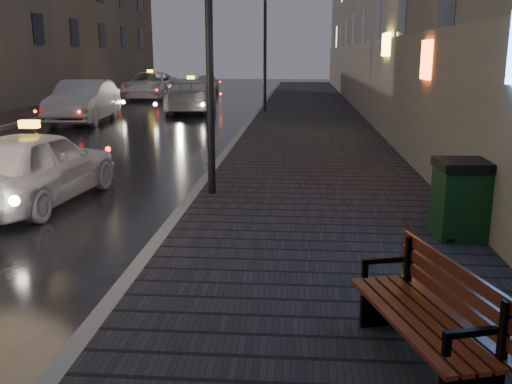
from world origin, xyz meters
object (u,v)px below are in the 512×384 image
at_px(bench, 432,314).
at_px(taxi_near, 33,167).
at_px(car_far, 207,83).
at_px(taxi_far, 151,85).
at_px(lamp_near, 209,9).
at_px(trash_bin, 461,198).
at_px(car_left_mid, 84,102).
at_px(lamp_far, 265,36).
at_px(taxi_mid, 191,96).

xyz_separation_m(bench, taxi_near, (-6.00, 5.42, 0.11)).
bearing_deg(bench, car_far, 85.83).
bearing_deg(taxi_far, lamp_near, -73.67).
bearing_deg(bench, trash_bin, 55.40).
height_order(taxi_near, car_left_mid, car_left_mid).
height_order(trash_bin, car_left_mid, car_left_mid).
bearing_deg(car_far, taxi_far, 56.23).
relative_size(taxi_near, car_left_mid, 0.81).
bearing_deg(taxi_far, taxi_near, -80.81).
bearing_deg(lamp_far, lamp_near, -90.00).
bearing_deg(lamp_near, car_left_mid, 120.25).
distance_m(lamp_far, taxi_near, 17.05).
xyz_separation_m(lamp_near, car_left_mid, (-7.10, 12.18, -2.64)).
bearing_deg(lamp_far, trash_bin, -77.87).
distance_m(bench, taxi_mid, 23.38).
bearing_deg(trash_bin, taxi_far, 109.65).
xyz_separation_m(car_left_mid, car_far, (2.08, 18.16, -0.17)).
bearing_deg(lamp_near, taxi_far, 107.11).
bearing_deg(taxi_near, lamp_near, -165.87).
bearing_deg(lamp_near, taxi_near, -170.98).
bearing_deg(taxi_near, bench, 143.04).
bearing_deg(trash_bin, car_left_mid, 123.84).
bearing_deg(taxi_far, car_far, 61.82).
bearing_deg(car_far, car_left_mid, 77.11).
bearing_deg(lamp_far, bench, -82.79).
distance_m(lamp_near, lamp_far, 16.00).
bearing_deg(car_far, taxi_mid, 89.80).
height_order(car_left_mid, taxi_mid, car_left_mid).
distance_m(bench, car_far, 37.11).
relative_size(trash_bin, taxi_far, 0.19).
bearing_deg(car_far, bench, 95.77).
distance_m(lamp_far, bench, 22.29).
height_order(lamp_far, taxi_far, lamp_far).
xyz_separation_m(car_left_mid, taxi_far, (-0.63, 12.94, -0.03)).
bearing_deg(lamp_far, taxi_near, -101.05).
height_order(bench, taxi_mid, taxi_mid).
height_order(bench, car_far, car_far).
distance_m(trash_bin, taxi_far, 29.88).
bearing_deg(trash_bin, car_far, 101.97).
bearing_deg(lamp_near, car_far, 99.40).
height_order(lamp_far, trash_bin, lamp_far).
distance_m(car_left_mid, taxi_far, 12.96).
distance_m(trash_bin, car_far, 33.93).
xyz_separation_m(lamp_near, lamp_far, (0.00, 16.00, 0.00)).
xyz_separation_m(lamp_near, taxi_near, (-3.23, -0.51, -2.78)).
distance_m(lamp_near, taxi_near, 4.29).
bearing_deg(lamp_near, lamp_far, 90.00).
xyz_separation_m(taxi_far, car_far, (2.71, 5.22, -0.14)).
relative_size(bench, taxi_near, 0.45).
bearing_deg(taxi_mid, car_far, -89.56).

